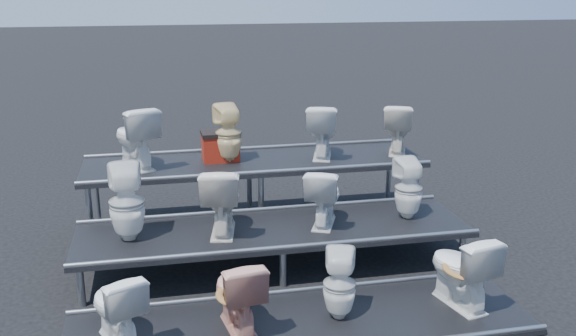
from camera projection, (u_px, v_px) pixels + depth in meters
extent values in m
plane|color=black|center=(274.00, 267.00, 7.05)|extent=(80.00, 80.00, 0.00)
cube|color=black|center=(301.00, 324.00, 5.82)|extent=(4.20, 1.20, 0.06)
cube|color=black|center=(274.00, 247.00, 6.99)|extent=(4.20, 1.20, 0.46)
cube|color=black|center=(255.00, 193.00, 8.15)|extent=(4.20, 1.20, 0.86)
imported|color=white|center=(117.00, 307.00, 5.40)|extent=(0.59, 0.73, 0.65)
imported|color=tan|center=(237.00, 293.00, 5.60)|extent=(0.48, 0.72, 0.68)
imported|color=white|center=(340.00, 284.00, 5.79)|extent=(0.37, 0.38, 0.66)
imported|color=white|center=(461.00, 269.00, 6.02)|extent=(0.55, 0.79, 0.73)
imported|color=white|center=(127.00, 203.00, 6.50)|extent=(0.39, 0.39, 0.80)
imported|color=silver|center=(221.00, 199.00, 6.71)|extent=(0.53, 0.78, 0.73)
imported|color=white|center=(324.00, 196.00, 6.94)|extent=(0.58, 0.72, 0.64)
imported|color=white|center=(409.00, 188.00, 7.13)|extent=(0.32, 0.33, 0.69)
imported|color=white|center=(135.00, 137.00, 7.64)|extent=(0.66, 0.83, 0.75)
imported|color=beige|center=(228.00, 133.00, 7.86)|extent=(0.39, 0.39, 0.72)
imported|color=white|center=(322.00, 130.00, 8.10)|extent=(0.56, 0.75, 0.68)
imported|color=silver|center=(398.00, 128.00, 8.31)|extent=(0.58, 0.73, 0.65)
cube|color=#9F2711|center=(220.00, 148.00, 8.00)|extent=(0.45, 0.36, 0.32)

